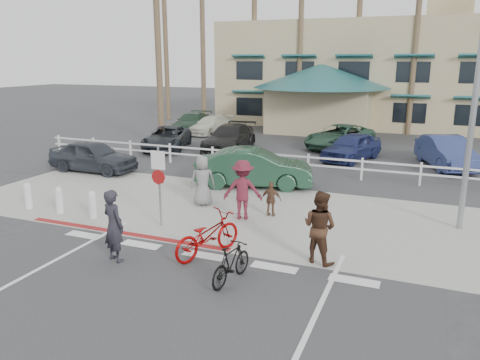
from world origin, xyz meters
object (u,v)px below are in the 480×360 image
at_px(car_red_compact, 93,156).
at_px(bike_black, 231,263).
at_px(bike_red, 207,235).
at_px(sign_post, 159,182).
at_px(car_white_sedan, 254,168).

bearing_deg(car_red_compact, bike_black, -126.72).
bearing_deg(bike_red, sign_post, -10.07).
bearing_deg(car_red_compact, car_white_sedan, -87.22).
relative_size(bike_black, car_white_sedan, 0.33).
bearing_deg(car_white_sedan, sign_post, 153.87).
distance_m(sign_post, bike_red, 2.95).
bearing_deg(bike_red, bike_black, 157.40).
bearing_deg(bike_black, car_white_sedan, -63.51).
distance_m(bike_black, car_white_sedan, 8.71).
xyz_separation_m(sign_post, bike_red, (2.38, -1.52, -0.87)).
bearing_deg(car_red_compact, sign_post, -126.84).
height_order(bike_red, car_red_compact, car_red_compact).
relative_size(car_white_sedan, car_red_compact, 1.11).
distance_m(car_white_sedan, car_red_compact, 7.99).
relative_size(bike_red, car_white_sedan, 0.46).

